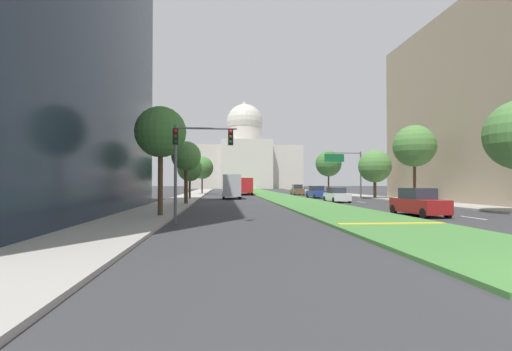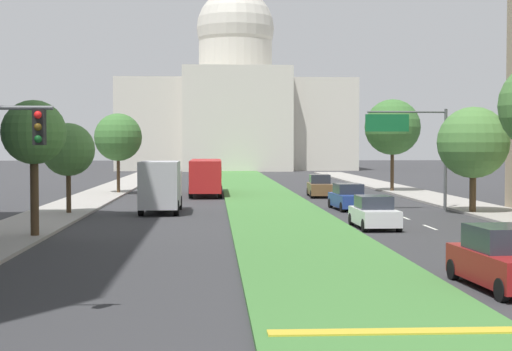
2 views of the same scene
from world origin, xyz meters
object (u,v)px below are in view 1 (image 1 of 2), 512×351
Objects in this scene: overhead_guide_sign at (347,165)px; street_tree_right_far at (375,166)px; street_tree_left_far at (190,169)px; street_tree_right_distant at (328,164)px; sedan_midblock at (337,195)px; street_tree_right_mid at (414,146)px; street_tree_left_mid at (186,157)px; street_tree_left_distant at (202,168)px; sedan_distant at (317,192)px; sedan_far_horizon at (297,190)px; street_tree_left_near at (161,133)px; capitol_building at (245,159)px; city_bus at (244,185)px; sedan_lead_stopped at (419,203)px; traffic_light_near_left at (192,152)px; box_truck_delivery at (231,186)px.

overhead_guide_sign is 1.00× the size of street_tree_right_far.
street_tree_left_far is 0.67× the size of street_tree_right_distant.
sedan_midblock is at bearing -26.73° from street_tree_left_far.
street_tree_left_mid is at bearing -177.61° from street_tree_right_mid.
street_tree_left_distant is 1.55× the size of sedan_distant.
sedan_far_horizon reaches higher than sedan_distant.
overhead_guide_sign reaches higher than sedan_midblock.
street_tree_right_far is (23.66, 11.18, -0.37)m from street_tree_left_mid.
street_tree_left_near is (-21.25, -26.98, 0.68)m from overhead_guide_sign.
capitol_building reaches higher than street_tree_left_near.
city_bus is (-13.55, 16.09, -2.86)m from overhead_guide_sign.
street_tree_left_distant reaches higher than sedan_distant.
street_tree_left_mid is at bearing -125.47° from street_tree_right_distant.
street_tree_left_distant is 48.38m from sedan_lead_stopped.
overhead_guide_sign is 0.59× the size of city_bus.
overhead_guide_sign is 14.62m from sedan_far_horizon.
sedan_midblock is at bearing 55.14° from traffic_light_near_left.
street_tree_right_mid is at bearing -63.03° from sedan_distant.
capitol_building reaches higher than box_truck_delivery.
street_tree_right_distant is 1.76× the size of sedan_far_horizon.
sedan_midblock is 11.32m from sedan_distant.
street_tree_left_distant reaches higher than overhead_guide_sign.
traffic_light_near_left is at bearing -84.92° from street_tree_left_far.
traffic_light_near_left is at bearing -87.61° from street_tree_left_distant.
street_tree_right_distant is 0.75× the size of city_bus.
sedan_lead_stopped is at bearing -1.00° from street_tree_left_near.
street_tree_left_near reaches higher than street_tree_right_far.
sedan_far_horizon is (0.53, 24.07, 0.07)m from sedan_midblock.
street_tree_right_distant reaches higher than street_tree_left_far.
sedan_lead_stopped is (17.00, -25.05, -3.06)m from street_tree_left_far.
street_tree_left_distant is 0.63× the size of city_bus.
sedan_far_horizon is at bearing 90.62° from sedan_distant.
street_tree_left_near reaches higher than street_tree_left_distant.
traffic_light_near_left is 1.17× the size of sedan_distant.
sedan_lead_stopped is 0.41× the size of city_bus.
street_tree_left_near is 1.26× the size of street_tree_left_far.
traffic_light_near_left is at bearing -121.57° from overhead_guide_sign.
overhead_guide_sign is at bearing 102.10° from street_tree_right_mid.
sedan_lead_stopped is at bearing -99.14° from street_tree_right_distant.
street_tree_right_mid is at bearing -83.25° from capitol_building.
street_tree_left_mid is 21.36m from sedan_lead_stopped.
street_tree_left_far is at bearing -91.45° from street_tree_left_distant.
street_tree_right_distant is 20.66m from sedan_distant.
capitol_building is 4.83× the size of street_tree_right_distant.
street_tree_left_far is at bearing 93.18° from street_tree_left_mid.
sedan_far_horizon is (4.72, -73.61, -10.03)m from capitol_building.
city_bus is at bearing -168.62° from street_tree_right_distant.
street_tree_left_near is at bearing -135.07° from sedan_midblock.
street_tree_left_near is 1.54× the size of sedan_lead_stopped.
sedan_distant is at bearing -89.38° from sedan_far_horizon.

